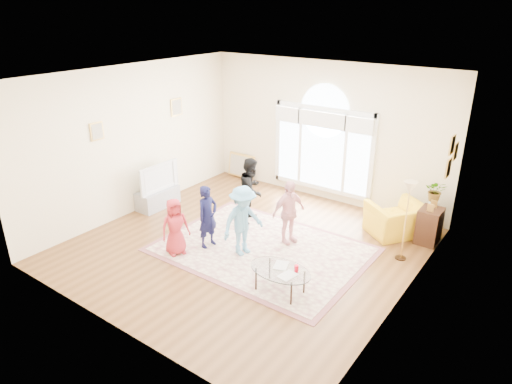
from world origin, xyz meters
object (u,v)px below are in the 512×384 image
Objects in this scene: television at (156,177)px; area_rug at (262,249)px; armchair at (396,220)px; coffee_table at (280,271)px; tv_console at (158,198)px.

area_rug is at bearing -4.40° from television.
armchair reaches higher than area_rug.
television is 5.25m from armchair.
armchair reaches higher than coffee_table.
tv_console is 0.92× the size of television.
television reaches higher than coffee_table.
tv_console is 5.24m from armchair.
armchair is at bearing 20.54° from tv_console.
coffee_table is at bearing -16.18° from television.
television is (0.01, -0.00, 0.52)m from tv_console.
coffee_table is at bearing 21.10° from armchair.
television is at bearing 164.53° from coffee_table.
tv_console is 4.28m from coffee_table.
area_rug is 3.38× the size of coffee_table.
armchair is (4.90, 1.84, -0.40)m from television.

